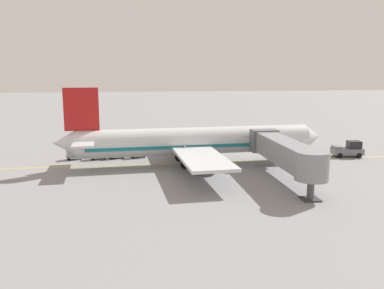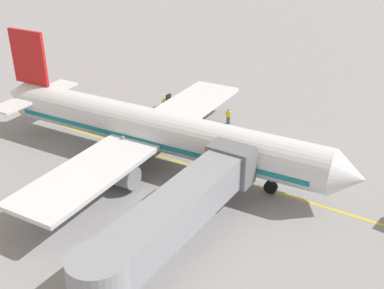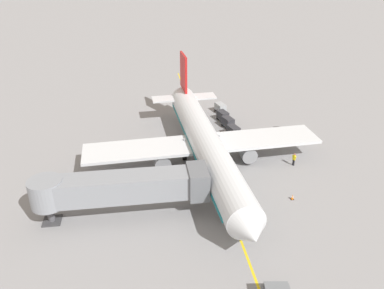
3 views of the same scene
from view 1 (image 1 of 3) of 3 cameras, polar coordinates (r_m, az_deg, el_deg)
The scene contains 12 objects.
ground_plane at distance 57.26m, azimuth -0.29°, elevation -2.57°, with size 400.00×400.00×0.00m, color gray.
gate_lead_in_line at distance 57.26m, azimuth -0.29°, elevation -2.56°, with size 0.24×80.00×0.01m, color gold.
parked_airliner at distance 55.72m, azimuth 0.28°, elevation 0.42°, with size 30.25×37.33×10.63m.
jet_bridge at distance 48.35m, azimuth 12.91°, elevation -1.04°, with size 17.64×3.50×4.98m.
pushback_tractor at distance 65.38m, azimuth 21.02°, elevation -0.66°, with size 2.77×4.66×2.40m.
baggage_tug_lead at distance 67.08m, azimuth -6.08°, elevation -0.10°, with size 1.39×2.55×1.62m.
baggage_cart_front at distance 61.02m, azimuth -7.60°, elevation -0.94°, with size 1.87×2.97×1.58m.
baggage_cart_second_in_train at distance 61.00m, azimuth -10.60°, elevation -1.03°, with size 1.87×2.97×1.58m.
baggage_cart_third_in_train at distance 60.91m, azimuth -13.06°, elevation -1.14°, with size 1.87×2.97×1.58m.
baggage_cart_tail_end at distance 61.62m, azimuth -16.17°, elevation -1.16°, with size 1.87×2.97×1.58m.
ground_crew_wing_walker at distance 67.29m, azimuth 0.36°, elevation 0.20°, with size 0.35×0.72×1.69m.
safety_cone_nose_left at distance 66.07m, azimuth 6.87°, elevation -0.65°, with size 0.36×0.36×0.59m.
Camera 1 is at (55.29, -7.73, 12.73)m, focal length 38.11 mm.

